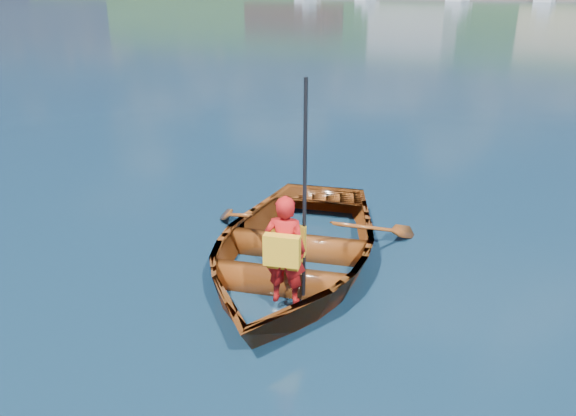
% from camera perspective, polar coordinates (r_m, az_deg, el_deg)
% --- Properties ---
extents(ground, '(600.00, 600.00, 0.00)m').
position_cam_1_polar(ground, '(5.88, -2.97, -8.65)').
color(ground, '#0D1C44').
rests_on(ground, ground).
extents(rowboat, '(3.59, 4.34, 0.78)m').
position_cam_1_polar(rowboat, '(6.29, 0.41, -4.04)').
color(rowboat, maroon).
rests_on(rowboat, ground).
extents(child_paddler, '(0.45, 0.42, 2.13)m').
position_cam_1_polar(child_paddler, '(5.29, -0.27, -4.17)').
color(child_paddler, red).
rests_on(child_paddler, ground).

